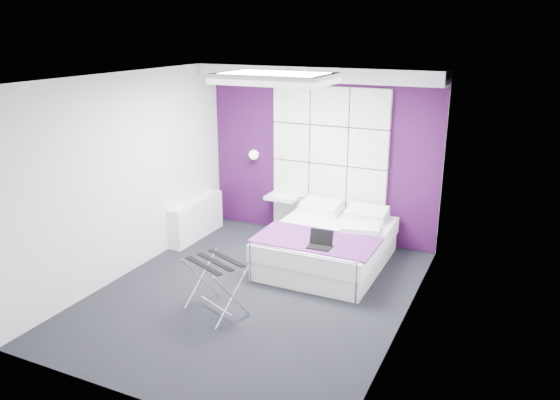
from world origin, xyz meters
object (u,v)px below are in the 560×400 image
radiator (196,219)px  laptop (321,243)px  bed (328,245)px  luggage_rack (216,287)px  nightstand (283,197)px  wall_lamp (255,154)px

radiator → laptop: size_ratio=4.09×
bed → luggage_rack: bearing=-111.2°
bed → laptop: bearing=-78.1°
luggage_rack → nightstand: bearing=121.5°
nightstand → bed: bearing=-37.8°
nightstand → luggage_rack: 2.64m
bed → nightstand: bed is taller
wall_lamp → bed: 2.02m
wall_lamp → luggage_rack: bearing=-71.7°
laptop → nightstand: bearing=125.4°
wall_lamp → bed: (1.56, -0.86, -0.94)m
radiator → laptop: 2.48m
wall_lamp → nightstand: (0.50, -0.04, -0.62)m
wall_lamp → nightstand: 0.80m
laptop → luggage_rack: bearing=-130.0°
wall_lamp → nightstand: size_ratio=0.31×
radiator → luggage_rack: luggage_rack is taller
radiator → nightstand: (1.14, 0.72, 0.30)m
wall_lamp → laptop: 2.37m
nightstand → luggage_rack: bearing=-81.9°
bed → wall_lamp: bearing=151.1°
wall_lamp → radiator: size_ratio=0.12×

